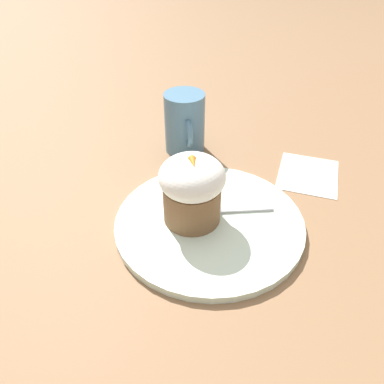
{
  "coord_description": "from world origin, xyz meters",
  "views": [
    {
      "loc": [
        0.38,
        -0.09,
        0.36
      ],
      "look_at": [
        -0.01,
        -0.02,
        0.06
      ],
      "focal_mm": 35.0,
      "sensor_mm": 36.0,
      "label": 1
    }
  ],
  "objects": [
    {
      "name": "carrot_cake",
      "position": [
        -0.01,
        -0.02,
        0.06
      ],
      "size": [
        0.09,
        0.09,
        0.1
      ],
      "color": "brown",
      "rests_on": "dessert_plate"
    },
    {
      "name": "dessert_plate",
      "position": [
        0.0,
        0.0,
        0.01
      ],
      "size": [
        0.26,
        0.26,
        0.01
      ],
      "color": "silver",
      "rests_on": "ground_plane"
    },
    {
      "name": "paper_napkin",
      "position": [
        -0.09,
        0.19,
        0.0
      ],
      "size": [
        0.14,
        0.14,
        0.0
      ],
      "color": "white",
      "rests_on": "ground_plane"
    },
    {
      "name": "coffee_cup",
      "position": [
        -0.21,
        -0.0,
        0.05
      ],
      "size": [
        0.1,
        0.07,
        0.11
      ],
      "color": "teal",
      "rests_on": "ground_plane"
    },
    {
      "name": "spoon",
      "position": [
        -0.01,
        0.01,
        0.01
      ],
      "size": [
        0.04,
        0.12,
        0.01
      ],
      "color": "#B7B7BC",
      "rests_on": "dessert_plate"
    },
    {
      "name": "ground_plane",
      "position": [
        0.0,
        0.0,
        0.0
      ],
      "size": [
        4.0,
        4.0,
        0.0
      ],
      "primitive_type": "plane",
      "color": "#846042"
    }
  ]
}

